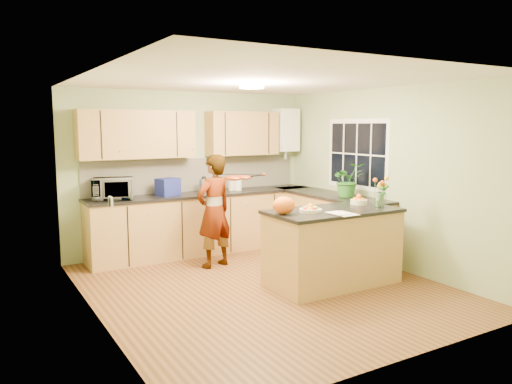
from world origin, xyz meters
TOP-DOWN VIEW (x-y plane):
  - floor at (0.00, 0.00)m, footprint 4.50×4.50m
  - ceiling at (0.00, 0.00)m, footprint 4.00×4.50m
  - wall_back at (0.00, 2.25)m, footprint 4.00×0.02m
  - wall_front at (0.00, -2.25)m, footprint 4.00×0.02m
  - wall_left at (-2.00, 0.00)m, footprint 0.02×4.50m
  - wall_right at (2.00, 0.00)m, footprint 0.02×4.50m
  - back_counter at (0.10, 1.95)m, footprint 3.64×0.62m
  - right_counter at (1.70, 0.85)m, footprint 0.62×2.24m
  - splashback at (0.10, 2.23)m, footprint 3.60×0.02m
  - upper_cabinets at (-0.18, 2.08)m, footprint 3.20×0.34m
  - boiler at (1.70, 2.09)m, footprint 0.40×0.30m
  - window_right at (1.99, 0.60)m, footprint 0.01×1.30m
  - light_switch at (-1.99, -0.60)m, footprint 0.02×0.09m
  - ceiling_lamp at (0.00, 0.30)m, footprint 0.30×0.30m
  - peninsula_island at (0.80, -0.33)m, footprint 1.65×0.85m
  - fruit_dish at (0.45, -0.33)m, footprint 0.27×0.27m
  - orange_bowl at (1.35, -0.18)m, footprint 0.22×0.22m
  - flower_vase at (1.40, -0.51)m, footprint 0.23×0.23m
  - orange_bag at (0.10, -0.28)m, footprint 0.34×0.32m
  - papers at (0.70, -0.63)m, footprint 0.24×0.33m
  - violinist at (-0.13, 1.13)m, footprint 0.66×0.52m
  - violin at (0.07, 0.91)m, footprint 0.60×0.52m
  - microwave at (-1.31, 1.97)m, footprint 0.64×0.52m
  - blue_box at (-0.49, 1.97)m, footprint 0.38×0.32m
  - kettle at (0.10, 1.96)m, footprint 0.16×0.16m
  - jar_cream at (0.60, 1.99)m, footprint 0.13×0.13m
  - jar_white at (0.70, 1.96)m, footprint 0.14×0.14m
  - potted_plant at (1.70, 0.46)m, footprint 0.53×0.49m

SIDE VIEW (x-z plane):
  - floor at x=0.00m, z-range 0.00..0.00m
  - back_counter at x=0.10m, z-range 0.00..0.94m
  - right_counter at x=1.70m, z-range 0.00..0.94m
  - peninsula_island at x=0.80m, z-range 0.00..0.95m
  - violinist at x=-0.13m, z-range 0.00..1.58m
  - papers at x=0.70m, z-range 0.95..0.96m
  - fruit_dish at x=0.45m, z-range 0.94..1.03m
  - orange_bowl at x=1.35m, z-range 0.94..1.07m
  - jar_cream at x=0.60m, z-range 0.94..1.10m
  - jar_white at x=0.70m, z-range 0.94..1.12m
  - orange_bag at x=0.10m, z-range 0.95..1.16m
  - kettle at x=0.10m, z-range 0.91..1.21m
  - blue_box at x=-0.49m, z-range 0.94..1.19m
  - microwave at x=-1.31m, z-range 0.94..1.24m
  - potted_plant at x=1.70m, z-range 0.94..1.44m
  - splashback at x=0.10m, z-range 0.94..1.46m
  - flower_vase at x=1.40m, z-range 1.02..1.45m
  - wall_back at x=0.00m, z-range 0.00..2.50m
  - wall_front at x=0.00m, z-range 0.00..2.50m
  - wall_left at x=-2.00m, z-range 0.00..2.50m
  - wall_right at x=2.00m, z-range 0.00..2.50m
  - violin at x=0.07m, z-range 1.19..1.34m
  - light_switch at x=-1.99m, z-range 1.26..1.34m
  - window_right at x=1.99m, z-range 1.02..2.08m
  - upper_cabinets at x=-0.18m, z-range 1.50..2.20m
  - boiler at x=1.70m, z-range 1.47..2.33m
  - ceiling_lamp at x=0.00m, z-range 2.43..2.50m
  - ceiling at x=0.00m, z-range 2.49..2.51m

